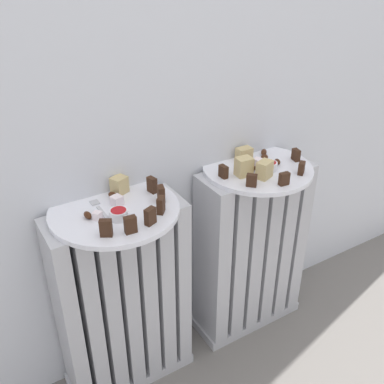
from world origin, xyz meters
TOP-DOWN VIEW (x-y plane):
  - radiator_left at (-0.21, 0.28)m, footprint 0.36×0.14m
  - radiator_right at (0.21, 0.28)m, footprint 0.36×0.14m
  - plate_left at (-0.21, 0.28)m, footprint 0.31×0.31m
  - plate_right at (0.21, 0.28)m, footprint 0.31×0.31m
  - dark_cake_slice_left_0 at (-0.27, 0.18)m, footprint 0.03×0.03m
  - dark_cake_slice_left_1 at (-0.22, 0.17)m, footprint 0.03×0.02m
  - dark_cake_slice_left_2 at (-0.17, 0.17)m, footprint 0.03×0.02m
  - dark_cake_slice_left_3 at (-0.13, 0.20)m, footprint 0.03×0.03m
  - dark_cake_slice_left_4 at (-0.10, 0.25)m, footprint 0.02×0.03m
  - dark_cake_slice_left_5 at (-0.10, 0.30)m, footprint 0.02×0.03m
  - marble_cake_slice_left_0 at (-0.17, 0.34)m, footprint 0.05×0.04m
  - turkish_delight_left_0 at (-0.20, 0.29)m, footprint 0.03×0.03m
  - turkish_delight_left_1 at (-0.27, 0.25)m, footprint 0.03×0.03m
  - medjool_date_left_0 at (-0.28, 0.27)m, footprint 0.02×0.03m
  - medjool_date_left_1 at (-0.20, 0.32)m, footprint 0.02×0.03m
  - medjool_date_left_2 at (-0.21, 0.37)m, footprint 0.03×0.03m
  - jam_bowl_left at (-0.22, 0.23)m, footprint 0.04×0.04m
  - dark_cake_slice_right_0 at (0.09, 0.28)m, footprint 0.02×0.03m
  - dark_cake_slice_right_1 at (0.13, 0.20)m, footprint 0.03×0.03m
  - dark_cake_slice_right_2 at (0.20, 0.16)m, footprint 0.03×0.02m
  - dark_cake_slice_right_3 at (0.29, 0.18)m, footprint 0.03×0.03m
  - dark_cake_slice_right_4 at (0.33, 0.25)m, footprint 0.02×0.03m
  - marble_cake_slice_right_0 at (0.21, 0.34)m, footprint 0.04×0.03m
  - marble_cake_slice_right_1 at (0.15, 0.26)m, footprint 0.04×0.04m
  - marble_cake_slice_right_2 at (0.19, 0.22)m, footprint 0.05×0.04m
  - turkish_delight_right_0 at (0.21, 0.28)m, footprint 0.03×0.03m
  - turkish_delight_right_1 at (0.19, 0.30)m, footprint 0.03×0.03m
  - medjool_date_right_0 at (0.28, 0.33)m, footprint 0.03×0.03m
  - medjool_date_right_1 at (0.18, 0.27)m, footprint 0.03×0.03m
  - medjool_date_right_2 at (0.26, 0.30)m, footprint 0.03×0.03m
  - medjool_date_right_3 at (0.27, 0.26)m, footprint 0.02×0.03m
  - jam_bowl_right at (0.23, 0.25)m, footprint 0.04×0.04m
  - fork at (-0.25, 0.30)m, footprint 0.02×0.09m

SIDE VIEW (x-z plane):
  - radiator_left at x=-0.21m, z-range 0.00..0.56m
  - radiator_right at x=0.21m, z-range 0.00..0.56m
  - plate_left at x=-0.21m, z-range 0.56..0.57m
  - plate_right at x=0.21m, z-range 0.56..0.57m
  - fork at x=-0.25m, z-range 0.57..0.58m
  - medjool_date_right_1 at x=0.18m, z-range 0.57..0.59m
  - medjool_date_right_2 at x=0.26m, z-range 0.57..0.59m
  - medjool_date_left_0 at x=-0.28m, z-range 0.57..0.59m
  - medjool_date_right_3 at x=0.27m, z-range 0.57..0.59m
  - medjool_date_left_2 at x=-0.21m, z-range 0.57..0.59m
  - medjool_date_right_0 at x=0.28m, z-range 0.57..0.59m
  - medjool_date_left_1 at x=-0.20m, z-range 0.57..0.59m
  - turkish_delight_left_1 at x=-0.27m, z-range 0.57..0.59m
  - turkish_delight_right_1 at x=0.19m, z-range 0.57..0.60m
  - turkish_delight_right_0 at x=0.21m, z-range 0.57..0.60m
  - turkish_delight_left_0 at x=-0.20m, z-range 0.57..0.60m
  - jam_bowl_left at x=-0.22m, z-range 0.58..0.60m
  - jam_bowl_right at x=0.23m, z-range 0.58..0.60m
  - dark_cake_slice_right_0 at x=0.09m, z-range 0.57..0.61m
  - dark_cake_slice_right_1 at x=0.13m, z-range 0.57..0.61m
  - dark_cake_slice_right_2 at x=0.20m, z-range 0.57..0.61m
  - dark_cake_slice_right_3 at x=0.29m, z-range 0.57..0.61m
  - dark_cake_slice_right_4 at x=0.33m, z-range 0.57..0.61m
  - marble_cake_slice_right_0 at x=0.21m, z-range 0.57..0.61m
  - dark_cake_slice_left_0 at x=-0.27m, z-range 0.57..0.61m
  - dark_cake_slice_left_1 at x=-0.22m, z-range 0.57..0.61m
  - dark_cake_slice_left_2 at x=-0.17m, z-range 0.57..0.61m
  - dark_cake_slice_left_3 at x=-0.13m, z-range 0.57..0.61m
  - dark_cake_slice_left_4 at x=-0.10m, z-range 0.57..0.61m
  - dark_cake_slice_left_5 at x=-0.10m, z-range 0.57..0.61m
  - marble_cake_slice_left_0 at x=-0.17m, z-range 0.57..0.62m
  - marble_cake_slice_right_2 at x=0.19m, z-range 0.57..0.62m
  - marble_cake_slice_right_1 at x=0.15m, z-range 0.57..0.63m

